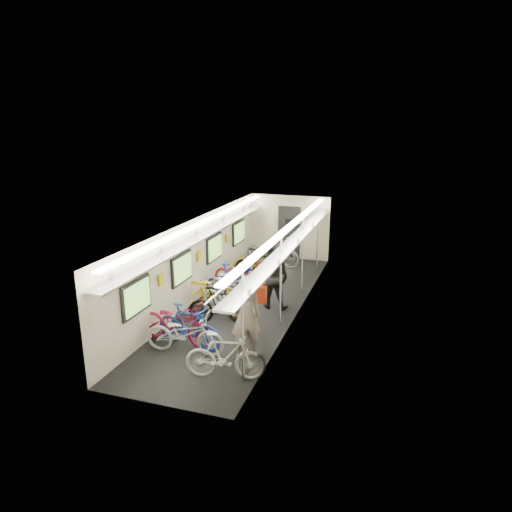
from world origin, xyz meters
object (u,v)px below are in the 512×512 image
Objects in this scene: bicycle_0 at (185,334)px; backpack at (261,295)px; bicycle_1 at (188,326)px; passenger_mid at (273,275)px; passenger_near at (246,317)px.

backpack is (1.51, 0.80, 0.81)m from bicycle_0.
bicycle_1 is 0.92× the size of passenger_mid.
passenger_near is 2.93m from passenger_mid.
bicycle_1 is at bearing 66.01° from passenger_mid.
bicycle_0 is at bearing -158.96° from bicycle_1.
backpack reaches higher than bicycle_0.
passenger_near is (1.34, 0.26, 0.46)m from bicycle_0.
bicycle_1 is 3.14m from passenger_mid.
passenger_near is at bearing -114.40° from backpack.
backpack reaches higher than bicycle_1.
backpack is at bearing -66.54° from bicycle_0.
bicycle_1 is 1.46m from passenger_near.
backpack is at bearing -141.25° from passenger_near.
passenger_near reaches higher than bicycle_1.
bicycle_0 is 0.97× the size of passenger_mid.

